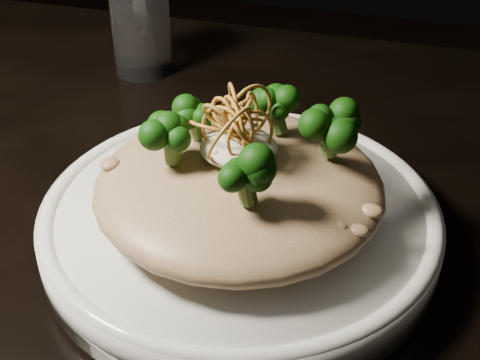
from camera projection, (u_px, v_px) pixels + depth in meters
The scene contains 7 objects.
table at pixel (143, 274), 0.61m from camera, with size 1.10×0.80×0.75m.
plate at pixel (240, 223), 0.51m from camera, with size 0.30×0.30×0.03m, color silver.
risotto at pixel (239, 186), 0.48m from camera, with size 0.21×0.21×0.05m, color brown.
broccoli at pixel (244, 129), 0.46m from camera, with size 0.13×0.13×0.05m, color black, non-canonical shape.
cheese at pixel (238, 147), 0.47m from camera, with size 0.05×0.05×0.02m, color silver.
shallots at pixel (234, 111), 0.45m from camera, with size 0.06×0.06×0.04m, color brown, non-canonical shape.
drinking_glass at pixel (141, 23), 0.73m from camera, with size 0.06×0.06×0.11m, color silver.
Camera 1 is at (0.21, -0.41, 1.08)m, focal length 50.00 mm.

